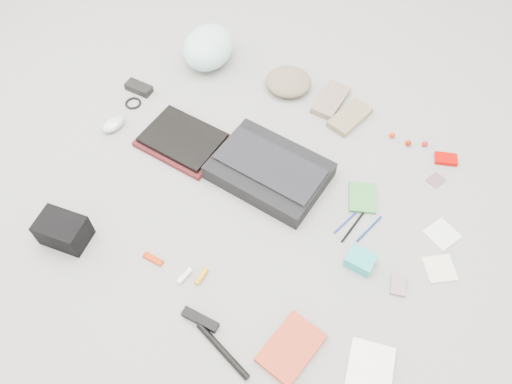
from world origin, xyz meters
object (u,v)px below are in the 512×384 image
at_px(laptop, 183,138).
at_px(bike_helmet, 208,47).
at_px(messenger_bag, 269,171).
at_px(camera_bag, 63,230).
at_px(accordion_wallet, 361,260).
at_px(book_red, 291,348).

height_order(laptop, bike_helmet, bike_helmet).
relative_size(messenger_bag, bike_helmet, 1.55).
height_order(messenger_bag, laptop, messenger_bag).
height_order(laptop, camera_bag, camera_bag).
height_order(bike_helmet, accordion_wallet, bike_helmet).
distance_m(laptop, bike_helmet, 0.52).
bearing_deg(camera_bag, messenger_bag, 40.91).
xyz_separation_m(laptop, accordion_wallet, (0.86, -0.21, -0.01)).
xyz_separation_m(messenger_bag, bike_helmet, (-0.55, 0.49, 0.05)).
distance_m(bike_helmet, book_red, 1.43).
relative_size(laptop, bike_helmet, 1.11).
relative_size(bike_helmet, camera_bag, 1.67).
bearing_deg(laptop, messenger_bag, 6.32).
bearing_deg(accordion_wallet, camera_bag, -153.98).
height_order(messenger_bag, book_red, messenger_bag).
distance_m(messenger_bag, book_red, 0.70).
relative_size(bike_helmet, book_red, 1.35).
bearing_deg(bike_helmet, accordion_wallet, -40.42).
height_order(camera_bag, book_red, camera_bag).
bearing_deg(laptop, bike_helmet, 112.81).
height_order(camera_bag, accordion_wallet, camera_bag).
height_order(book_red, accordion_wallet, accordion_wallet).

